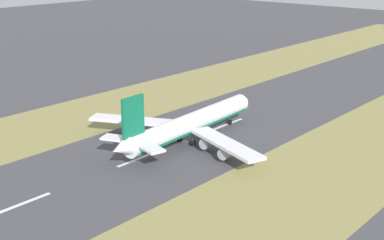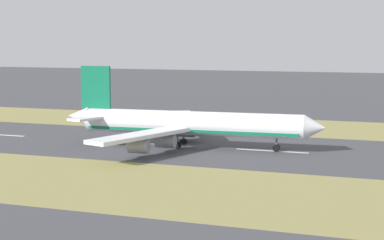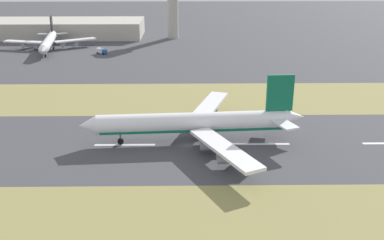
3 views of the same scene
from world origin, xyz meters
name	(u,v)px [view 3 (image 3 of 3)]	position (x,y,z in m)	size (l,w,h in m)	color
ground_plane	(187,144)	(0.00, 0.00, 0.00)	(800.00, 800.00, 0.00)	#424247
grass_median_west	(189,234)	(-45.00, 0.00, 0.00)	(40.00, 600.00, 0.01)	olive
grass_median_east	(187,98)	(45.00, 0.00, 0.00)	(40.00, 600.00, 0.01)	olive
centreline_dash_mid	(259,144)	(0.00, -21.37, 0.01)	(1.20, 18.00, 0.01)	silver
centreline_dash_far	(125,145)	(0.00, 18.63, 0.01)	(1.20, 18.00, 0.01)	silver
airplane_main_jet	(198,123)	(2.16, -3.27, 6.02)	(63.99, 67.22, 20.20)	white
terminal_building	(65,28)	(180.01, 81.01, 5.37)	(36.00, 103.39, 10.75)	#B2AD9E
control_tower	(173,0)	(173.65, 8.55, 24.03)	(12.00, 12.00, 38.98)	#B2AD9E
airplane_parked_apron	(49,41)	(136.57, 79.14, 5.00)	(55.61, 52.54, 16.76)	white
service_truck	(101,51)	(125.52, 47.22, 1.67)	(4.90, 6.30, 3.10)	#1E51B2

